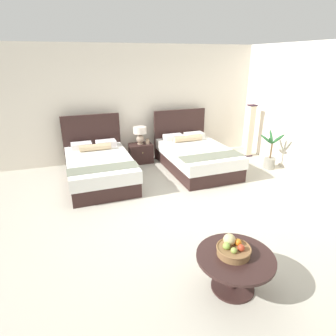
% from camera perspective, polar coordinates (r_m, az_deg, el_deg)
% --- Properties ---
extents(ground_plane, '(10.21, 9.87, 0.02)m').
position_cam_1_polar(ground_plane, '(5.07, 1.85, -8.87)').
color(ground_plane, '#BDB7A6').
extents(wall_back, '(10.21, 0.12, 2.86)m').
position_cam_1_polar(wall_back, '(7.48, -6.51, 12.73)').
color(wall_back, silver).
rests_on(wall_back, ground).
extents(wall_side_right, '(0.12, 5.47, 2.86)m').
position_cam_1_polar(wall_side_right, '(6.70, 28.65, 9.27)').
color(wall_side_right, silver).
rests_on(wall_side_right, ground).
extents(bed_near_window, '(1.43, 2.21, 1.28)m').
position_cam_1_polar(bed_near_window, '(6.35, -13.69, 0.23)').
color(bed_near_window, '#321E1C').
rests_on(bed_near_window, ground).
extents(bed_near_corner, '(1.49, 2.24, 1.27)m').
position_cam_1_polar(bed_near_corner, '(6.88, 5.55, 2.41)').
color(bed_near_corner, '#321E1C').
rests_on(bed_near_corner, ground).
extents(nightstand, '(0.58, 0.44, 0.49)m').
position_cam_1_polar(nightstand, '(7.32, -5.50, 3.00)').
color(nightstand, '#321E1C').
rests_on(nightstand, ground).
extents(table_lamp, '(0.33, 0.33, 0.44)m').
position_cam_1_polar(table_lamp, '(7.19, -5.69, 7.03)').
color(table_lamp, tan).
rests_on(table_lamp, nightstand).
extents(vase, '(0.10, 0.10, 0.13)m').
position_cam_1_polar(vase, '(7.23, -4.17, 5.38)').
color(vase, gray).
rests_on(vase, nightstand).
extents(coffee_table, '(0.89, 0.89, 0.46)m').
position_cam_1_polar(coffee_table, '(3.49, 13.32, -18.31)').
color(coffee_table, '#321E1C').
rests_on(coffee_table, ground).
extents(fruit_bowl, '(0.39, 0.39, 0.22)m').
position_cam_1_polar(fruit_bowl, '(3.40, 12.93, -15.57)').
color(fruit_bowl, brown).
rests_on(fruit_bowl, coffee_table).
extents(floor_lamp_corner, '(0.20, 0.20, 1.40)m').
position_cam_1_polar(floor_lamp_corner, '(7.96, 16.15, 7.16)').
color(floor_lamp_corner, '#2D1725').
rests_on(floor_lamp_corner, ground).
extents(potted_palm, '(0.50, 0.50, 0.93)m').
position_cam_1_polar(potted_palm, '(7.29, 19.91, 2.07)').
color(potted_palm, gray).
rests_on(potted_palm, ground).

